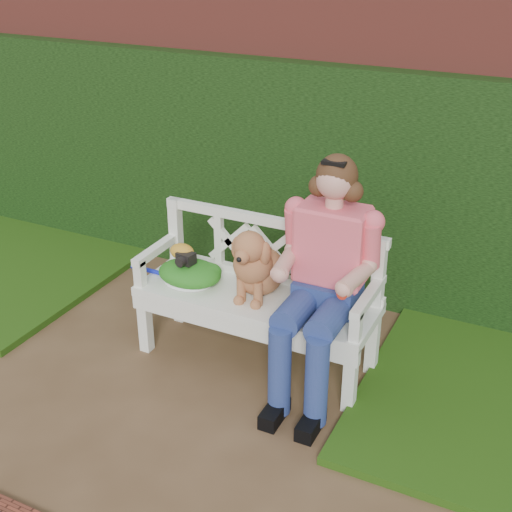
% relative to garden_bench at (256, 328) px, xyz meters
% --- Properties ---
extents(ground, '(60.00, 60.00, 0.00)m').
position_rel_garden_bench_xyz_m(ground, '(-0.40, -0.61, -0.24)').
color(ground, '#4A331F').
extents(brick_wall, '(10.00, 0.30, 2.20)m').
position_rel_garden_bench_xyz_m(brick_wall, '(-0.40, 1.29, 0.86)').
color(brick_wall, brown).
rests_on(brick_wall, ground).
extents(ivy_hedge, '(10.00, 0.18, 1.70)m').
position_rel_garden_bench_xyz_m(ivy_hedge, '(-0.40, 1.07, 0.61)').
color(ivy_hedge, '#254B18').
rests_on(ivy_hedge, ground).
extents(garden_bench, '(1.61, 0.70, 0.48)m').
position_rel_garden_bench_xyz_m(garden_bench, '(0.00, 0.00, 0.00)').
color(garden_bench, white).
rests_on(garden_bench, ground).
extents(seated_woman, '(0.85, 0.97, 1.43)m').
position_rel_garden_bench_xyz_m(seated_woman, '(0.46, -0.02, 0.47)').
color(seated_woman, '#E23B61').
rests_on(seated_woman, ground).
extents(dog, '(0.46, 0.52, 0.48)m').
position_rel_garden_bench_xyz_m(dog, '(0.01, 0.01, 0.48)').
color(dog, brown).
rests_on(dog, garden_bench).
extents(tennis_racket, '(0.68, 0.46, 0.03)m').
position_rel_garden_bench_xyz_m(tennis_racket, '(-0.49, -0.04, 0.26)').
color(tennis_racket, white).
rests_on(tennis_racket, garden_bench).
extents(green_bag, '(0.49, 0.43, 0.14)m').
position_rel_garden_bench_xyz_m(green_bag, '(-0.45, -0.04, 0.31)').
color(green_bag, '#22902E').
rests_on(green_bag, garden_bench).
extents(camera_item, '(0.12, 0.10, 0.07)m').
position_rel_garden_bench_xyz_m(camera_item, '(-0.46, -0.05, 0.42)').
color(camera_item, black).
rests_on(camera_item, green_bag).
extents(baseball_glove, '(0.19, 0.17, 0.10)m').
position_rel_garden_bench_xyz_m(baseball_glove, '(-0.52, -0.01, 0.43)').
color(baseball_glove, '#C08523').
rests_on(baseball_glove, green_bag).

